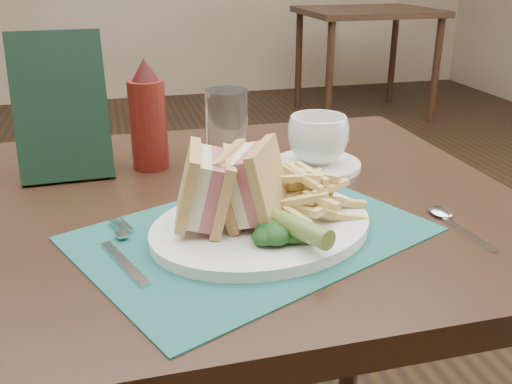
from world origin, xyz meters
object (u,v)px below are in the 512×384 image
sandwich_half_a (188,188)px  saucer (317,165)px  coffee_cup (318,139)px  ketchup_bottle (148,115)px  drinking_glass (227,128)px  placemat (252,234)px  sandwich_half_b (237,181)px  check_presenter (61,107)px  plate (262,227)px  table_bg_right (364,63)px

sandwich_half_a → saucer: (0.25, 0.21, -0.06)m
coffee_cup → ketchup_bottle: size_ratio=0.55×
saucer → coffee_cup: bearing=0.0°
drinking_glass → sandwich_half_a: bearing=-111.6°
placemat → sandwich_half_b: bearing=131.7°
check_presenter → coffee_cup: bearing=-11.3°
ketchup_bottle → sandwich_half_a: bearing=-84.8°
plate → sandwich_half_b: bearing=131.8°
table_bg_right → sandwich_half_a: 3.61m
plate → sandwich_half_b: 0.07m
saucer → coffee_cup: 0.05m
plate → coffee_cup: (0.16, 0.22, 0.04)m
placemat → sandwich_half_b: sandwich_half_b is taller
sandwich_half_a → saucer: sandwich_half_a is taller
sandwich_half_a → coffee_cup: size_ratio=1.00×
placemat → sandwich_half_b: 0.07m
drinking_glass → coffee_cup: bearing=-22.4°
ketchup_bottle → check_presenter: bearing=-178.6°
coffee_cup → ketchup_bottle: 0.29m
table_bg_right → drinking_glass: size_ratio=6.92×
coffee_cup → drinking_glass: 0.16m
sandwich_half_a → coffee_cup: 0.32m
saucer → check_presenter: bearing=170.3°
saucer → ketchup_bottle: bearing=165.1°
saucer → drinking_glass: 0.17m
table_bg_right → ketchup_bottle: size_ratio=4.84×
plate → drinking_glass: (0.01, 0.28, 0.06)m
coffee_cup → placemat: bearing=-127.9°
placemat → saucer: size_ratio=2.85×
sandwich_half_b → check_presenter: (-0.22, 0.27, 0.05)m
plate → ketchup_bottle: (-0.12, 0.29, 0.08)m
saucer → check_presenter: check_presenter is taller
placemat → sandwich_half_b: (-0.01, 0.02, 0.07)m
table_bg_right → drinking_glass: drinking_glass is taller
sandwich_half_b → drinking_glass: size_ratio=0.80×
coffee_cup → ketchup_bottle: ketchup_bottle is taller
placemat → ketchup_bottle: bearing=109.6°
ketchup_bottle → coffee_cup: bearing=-14.9°
coffee_cup → drinking_glass: drinking_glass is taller
table_bg_right → coffee_cup: (-1.46, -2.94, 0.43)m
sandwich_half_a → ketchup_bottle: 0.28m
sandwich_half_b → ketchup_bottle: (-0.09, 0.28, 0.02)m
sandwich_half_a → saucer: 0.33m
drinking_glass → table_bg_right: bearing=60.8°
plate → coffee_cup: coffee_cup is taller
ketchup_bottle → check_presenter: check_presenter is taller
table_bg_right → check_presenter: size_ratio=3.79×
sandwich_half_b → drinking_glass: drinking_glass is taller
sandwich_half_a → check_presenter: (-0.16, 0.28, 0.05)m
table_bg_right → sandwich_half_b: (-1.65, -3.14, 0.44)m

